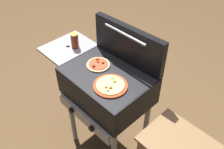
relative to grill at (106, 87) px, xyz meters
name	(u,v)px	position (x,y,z in m)	size (l,w,h in m)	color
ground_plane	(108,144)	(0.01, 0.00, -0.76)	(8.00, 8.00, 0.00)	brown
grill	(106,87)	(0.00, 0.00, 0.00)	(0.96, 0.53, 0.90)	black
grill_lid_open	(128,45)	(0.01, 0.22, 0.30)	(0.63, 0.09, 0.30)	black
pizza_cheese	(110,85)	(0.13, -0.07, 0.15)	(0.24, 0.24, 0.03)	#C64723
pizza_pepperoni	(98,64)	(-0.10, 0.02, 0.15)	(0.18, 0.18, 0.03)	beige
sauce_jar	(75,41)	(-0.41, 0.04, 0.21)	(0.06, 0.06, 0.13)	maroon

